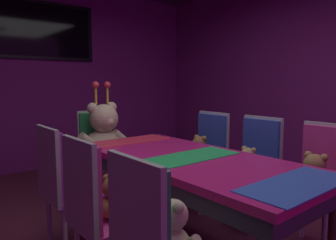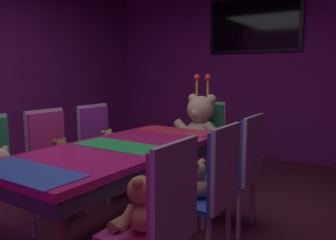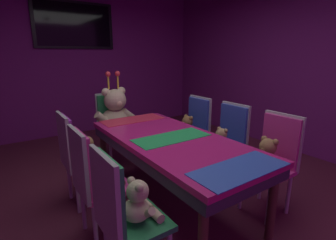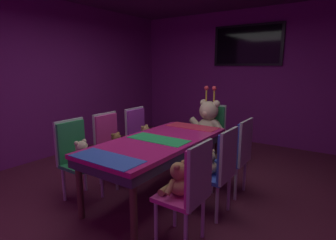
{
  "view_description": "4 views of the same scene",
  "coord_description": "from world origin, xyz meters",
  "px_view_note": "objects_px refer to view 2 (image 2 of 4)",
  "views": [
    {
      "loc": [
        -1.64,
        -1.71,
        1.3
      ],
      "look_at": [
        -0.08,
        0.19,
        1.01
      ],
      "focal_mm": 34.06,
      "sensor_mm": 36.0,
      "label": 1
    },
    {
      "loc": [
        1.76,
        -2.0,
        1.33
      ],
      "look_at": [
        0.23,
        0.34,
        0.93
      ],
      "focal_mm": 35.81,
      "sensor_mm": 36.0,
      "label": 2
    },
    {
      "loc": [
        -1.37,
        -1.94,
        1.54
      ],
      "look_at": [
        0.08,
        0.19,
        0.87
      ],
      "focal_mm": 27.12,
      "sensor_mm": 36.0,
      "label": 3
    },
    {
      "loc": [
        1.9,
        -2.56,
        1.62
      ],
      "look_at": [
        0.09,
        0.08,
        0.98
      ],
      "focal_mm": 28.7,
      "sensor_mm": 36.0,
      "label": 4
    }
  ],
  "objects_px": {
    "teddy_left_2": "(108,144)",
    "chair_left_2": "(98,141)",
    "teddy_left_1": "(61,155)",
    "throne_chair": "(206,134)",
    "chair_right_0": "(163,212)",
    "king_teddy_bear": "(200,125)",
    "chair_left_1": "(51,151)",
    "teddy_right_0": "(141,207)",
    "teddy_right_1": "(196,181)",
    "wall_tv": "(254,25)",
    "chair_right_2": "(243,162)",
    "teddy_right_2": "(227,161)",
    "chair_right_1": "(215,181)",
    "teddy_left_0": "(1,169)",
    "banquet_table": "(121,157)"
  },
  "relations": [
    {
      "from": "chair_left_2",
      "to": "chair_right_0",
      "type": "relative_size",
      "value": 1.0
    },
    {
      "from": "teddy_left_0",
      "to": "wall_tv",
      "type": "bearing_deg",
      "value": 79.42
    },
    {
      "from": "chair_left_2",
      "to": "chair_right_1",
      "type": "height_order",
      "value": "same"
    },
    {
      "from": "chair_left_1",
      "to": "chair_left_2",
      "type": "relative_size",
      "value": 1.0
    },
    {
      "from": "teddy_left_0",
      "to": "teddy_left_1",
      "type": "bearing_deg",
      "value": 89.9
    },
    {
      "from": "teddy_left_2",
      "to": "chair_left_1",
      "type": "bearing_deg",
      "value": -105.85
    },
    {
      "from": "throne_chair",
      "to": "teddy_right_0",
      "type": "bearing_deg",
      "value": 17.42
    },
    {
      "from": "chair_left_1",
      "to": "teddy_right_0",
      "type": "height_order",
      "value": "chair_left_1"
    },
    {
      "from": "teddy_right_2",
      "to": "chair_right_2",
      "type": "bearing_deg",
      "value": 180.0
    },
    {
      "from": "teddy_left_0",
      "to": "king_teddy_bear",
      "type": "distance_m",
      "value": 2.1
    },
    {
      "from": "teddy_right_2",
      "to": "chair_right_0",
      "type": "bearing_deg",
      "value": 97.27
    },
    {
      "from": "chair_right_2",
      "to": "banquet_table",
      "type": "bearing_deg",
      "value": 36.25
    },
    {
      "from": "chair_right_1",
      "to": "teddy_right_1",
      "type": "distance_m",
      "value": 0.14
    },
    {
      "from": "chair_left_1",
      "to": "chair_right_1",
      "type": "xyz_separation_m",
      "value": [
        1.67,
        0.03,
        0.0
      ]
    },
    {
      "from": "king_teddy_bear",
      "to": "teddy_right_1",
      "type": "bearing_deg",
      "value": 26.71
    },
    {
      "from": "chair_right_2",
      "to": "teddy_right_2",
      "type": "distance_m",
      "value": 0.14
    },
    {
      "from": "teddy_right_0",
      "to": "teddy_right_1",
      "type": "height_order",
      "value": "teddy_right_0"
    },
    {
      "from": "chair_left_2",
      "to": "teddy_right_1",
      "type": "bearing_deg",
      "value": -20.53
    },
    {
      "from": "chair_right_2",
      "to": "teddy_left_1",
      "type": "bearing_deg",
      "value": 22.56
    },
    {
      "from": "chair_right_2",
      "to": "chair_left_1",
      "type": "bearing_deg",
      "value": 20.77
    },
    {
      "from": "teddy_left_2",
      "to": "throne_chair",
      "type": "xyz_separation_m",
      "value": [
        0.67,
        0.98,
        0.02
      ]
    },
    {
      "from": "banquet_table",
      "to": "king_teddy_bear",
      "type": "relative_size",
      "value": 2.37
    },
    {
      "from": "teddy_left_1",
      "to": "chair_left_2",
      "type": "bearing_deg",
      "value": 101.17
    },
    {
      "from": "chair_left_2",
      "to": "king_teddy_bear",
      "type": "bearing_deg",
      "value": 45.07
    },
    {
      "from": "teddy_left_1",
      "to": "chair_right_0",
      "type": "height_order",
      "value": "chair_right_0"
    },
    {
      "from": "teddy_right_0",
      "to": "chair_right_0",
      "type": "bearing_deg",
      "value": -180.0
    },
    {
      "from": "banquet_table",
      "to": "teddy_left_2",
      "type": "relative_size",
      "value": 7.0
    },
    {
      "from": "teddy_right_2",
      "to": "chair_left_2",
      "type": "bearing_deg",
      "value": 1.23
    },
    {
      "from": "chair_right_0",
      "to": "king_teddy_bear",
      "type": "distance_m",
      "value": 2.16
    },
    {
      "from": "teddy_right_0",
      "to": "throne_chair",
      "type": "height_order",
      "value": "throne_chair"
    },
    {
      "from": "chair_left_2",
      "to": "king_teddy_bear",
      "type": "relative_size",
      "value": 1.16
    },
    {
      "from": "chair_right_2",
      "to": "chair_left_2",
      "type": "bearing_deg",
      "value": 1.12
    },
    {
      "from": "teddy_left_1",
      "to": "teddy_left_2",
      "type": "xyz_separation_m",
      "value": [
        0.03,
        0.59,
        -0.0
      ]
    },
    {
      "from": "teddy_left_2",
      "to": "teddy_right_2",
      "type": "xyz_separation_m",
      "value": [
        1.34,
        0.03,
        0.01
      ]
    },
    {
      "from": "teddy_left_1",
      "to": "teddy_right_0",
      "type": "bearing_deg",
      "value": -23.07
    },
    {
      "from": "chair_right_1",
      "to": "chair_right_2",
      "type": "relative_size",
      "value": 1.0
    },
    {
      "from": "banquet_table",
      "to": "king_teddy_bear",
      "type": "distance_m",
      "value": 1.38
    },
    {
      "from": "chair_right_2",
      "to": "teddy_right_2",
      "type": "relative_size",
      "value": 3.15
    },
    {
      "from": "teddy_left_2",
      "to": "chair_right_1",
      "type": "distance_m",
      "value": 1.6
    },
    {
      "from": "throne_chair",
      "to": "king_teddy_bear",
      "type": "relative_size",
      "value": 1.16
    },
    {
      "from": "chair_right_2",
      "to": "throne_chair",
      "type": "xyz_separation_m",
      "value": [
        -0.81,
        0.95,
        0.0
      ]
    },
    {
      "from": "teddy_left_1",
      "to": "king_teddy_bear",
      "type": "height_order",
      "value": "king_teddy_bear"
    },
    {
      "from": "teddy_right_1",
      "to": "wall_tv",
      "type": "relative_size",
      "value": 0.2
    },
    {
      "from": "teddy_left_2",
      "to": "chair_left_2",
      "type": "bearing_deg",
      "value": 180.0
    },
    {
      "from": "throne_chair",
      "to": "chair_right_0",
      "type": "bearing_deg",
      "value": 20.89
    },
    {
      "from": "chair_right_1",
      "to": "wall_tv",
      "type": "height_order",
      "value": "wall_tv"
    },
    {
      "from": "teddy_left_1",
      "to": "teddy_left_2",
      "type": "distance_m",
      "value": 0.59
    },
    {
      "from": "chair_right_1",
      "to": "teddy_right_2",
      "type": "height_order",
      "value": "chair_right_1"
    },
    {
      "from": "chair_left_2",
      "to": "teddy_right_1",
      "type": "xyz_separation_m",
      "value": [
        1.5,
        -0.56,
        -0.02
      ]
    },
    {
      "from": "chair_right_2",
      "to": "king_teddy_bear",
      "type": "relative_size",
      "value": 1.16
    }
  ]
}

